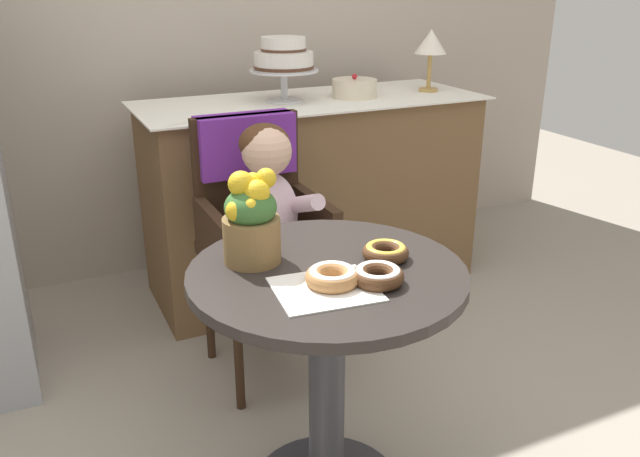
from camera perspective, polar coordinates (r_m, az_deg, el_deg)
name	(u,v)px	position (r m, az deg, el deg)	size (l,w,h in m)	color
cafe_table	(327,341)	(1.77, 0.61, -9.81)	(0.72, 0.72, 0.72)	#282321
wicker_chair	(256,205)	(2.38, -5.61, 2.07)	(0.42, 0.45, 0.95)	#332114
seated_child	(271,208)	(2.23, -4.28, 1.81)	(0.27, 0.32, 0.73)	silver
paper_napkin	(325,289)	(1.56, 0.45, -5.32)	(0.24, 0.21, 0.00)	white
donut_front	(386,251)	(1.72, 5.75, -2.00)	(0.12, 0.12, 0.04)	#4C2D19
donut_mid	(378,275)	(1.59, 5.08, -4.06)	(0.13, 0.13, 0.04)	#4C2D19
donut_side	(332,276)	(1.57, 1.08, -4.18)	(0.13, 0.13, 0.04)	#AD7542
flower_vase	(251,219)	(1.68, -6.07, 0.85)	(0.15, 0.15, 0.25)	brown
display_counter	(312,194)	(3.08, -0.68, 3.03)	(1.56, 0.62, 0.90)	brown
tiered_cake_stand	(284,59)	(2.89, -3.19, 14.57)	(0.30, 0.30, 0.27)	silver
round_layer_cake	(354,88)	(3.02, 3.02, 12.15)	(0.20, 0.20, 0.10)	beige
table_lamp	(431,44)	(3.20, 9.66, 15.58)	(0.15, 0.15, 0.28)	#B28C47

